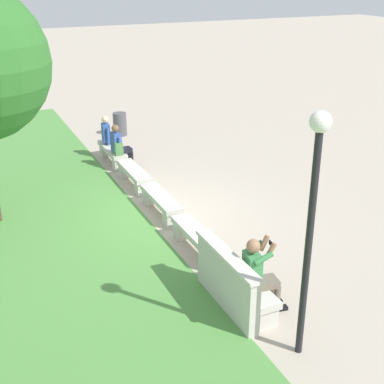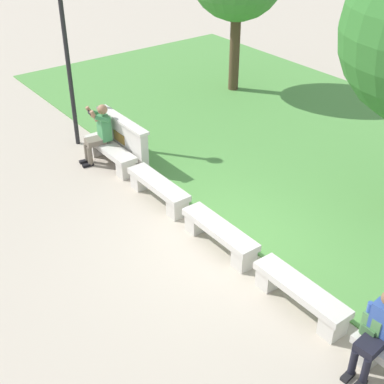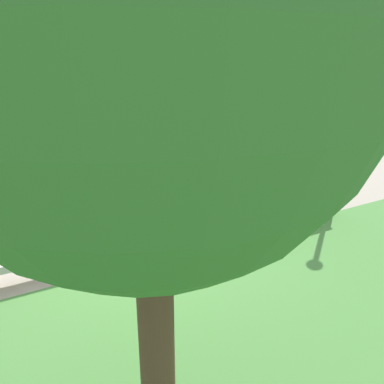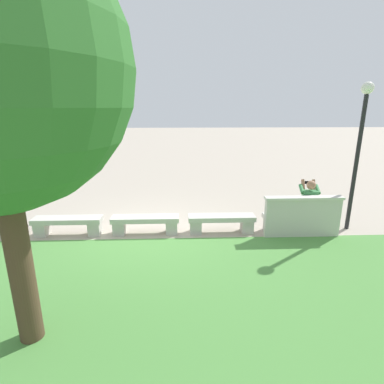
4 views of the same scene
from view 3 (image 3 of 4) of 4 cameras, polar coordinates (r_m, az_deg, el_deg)
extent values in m
plane|color=#B2A593|center=(7.03, -8.16, -9.32)|extent=(80.00, 80.00, 0.00)
cube|color=beige|center=(8.79, 15.13, -1.14)|extent=(1.65, 0.40, 0.12)
cube|color=beige|center=(9.31, 17.87, -1.77)|extent=(0.28, 0.34, 0.33)
cube|color=beige|center=(8.45, 11.86, -3.32)|extent=(0.28, 0.34, 0.33)
cube|color=beige|center=(7.65, 4.92, -3.54)|extent=(1.65, 0.40, 0.12)
cube|color=beige|center=(8.10, 8.66, -4.13)|extent=(0.28, 0.34, 0.33)
cube|color=beige|center=(7.43, 0.73, -6.08)|extent=(0.28, 0.34, 0.33)
cube|color=beige|center=(6.85, -8.31, -6.44)|extent=(1.65, 0.40, 0.12)
cube|color=beige|center=(7.18, -3.41, -7.05)|extent=(0.28, 0.34, 0.33)
cube|color=beige|center=(6.78, -13.35, -9.19)|extent=(0.28, 0.34, 0.33)
cube|color=beige|center=(6.51, -24.10, -9.42)|extent=(1.65, 0.40, 0.12)
cube|color=beige|center=(6.67, -18.31, -10.16)|extent=(0.28, 0.34, 0.33)
cube|color=beige|center=(8.54, 16.75, -1.28)|extent=(1.79, 0.18, 0.95)
cube|color=beige|center=(8.39, 17.07, 1.97)|extent=(1.85, 0.24, 0.06)
cube|color=brown|center=(8.57, 16.36, -0.37)|extent=(0.44, 0.02, 0.22)
cube|color=black|center=(9.49, 15.04, -1.97)|extent=(0.13, 0.25, 0.06)
cylinder|color=#6B6051|center=(9.37, 15.40, -0.91)|extent=(0.11, 0.11, 0.42)
cube|color=black|center=(9.38, 14.06, -2.14)|extent=(0.13, 0.25, 0.06)
cylinder|color=#6B6051|center=(9.25, 14.41, -1.07)|extent=(0.11, 0.11, 0.42)
cube|color=#6B6051|center=(9.08, 15.75, 0.24)|extent=(0.35, 0.46, 0.12)
cube|color=#3D894C|center=(8.83, 16.80, 1.52)|extent=(0.37, 0.26, 0.56)
sphere|color=#9E7051|center=(8.72, 17.05, 4.16)|extent=(0.22, 0.22, 0.22)
cylinder|color=#3D894C|center=(8.94, 17.54, 3.60)|extent=(0.13, 0.32, 0.21)
cylinder|color=#9E7051|center=(8.99, 16.71, 4.29)|extent=(0.12, 0.20, 0.27)
cylinder|color=#3D894C|center=(8.71, 15.59, 3.40)|extent=(0.13, 0.32, 0.21)
cylinder|color=#9E7051|center=(8.84, 15.43, 4.17)|extent=(0.08, 0.18, 0.27)
cube|color=black|center=(8.95, 15.87, 4.57)|extent=(0.15, 0.03, 0.08)
cylinder|color=#4C3826|center=(3.28, -5.48, -19.88)|extent=(0.30, 0.30, 2.48)
sphere|color=#2D6B28|center=(2.57, -7.09, 21.68)|extent=(3.13, 3.13, 3.13)
cylinder|color=black|center=(9.56, 21.39, 7.65)|extent=(0.10, 0.10, 3.30)
sphere|color=white|center=(9.42, 22.74, 18.37)|extent=(0.28, 0.28, 0.28)
camera|label=1|loc=(12.66, 55.60, 19.83)|focal=50.00mm
camera|label=2|loc=(11.50, -52.32, 24.48)|focal=50.00mm
camera|label=4|loc=(3.22, 79.45, -1.40)|focal=28.00mm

